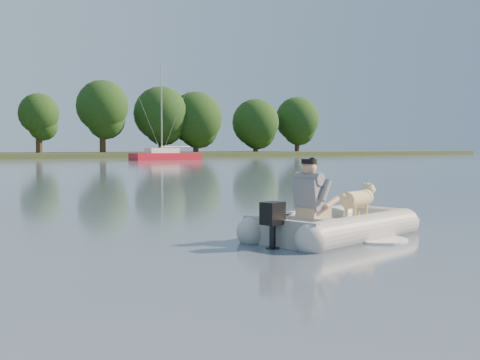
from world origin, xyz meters
TOP-DOWN VIEW (x-y plane):
  - water at (0.00, 0.00)m, footprint 160.00×160.00m
  - treeline at (9.66, 61.06)m, footprint 91.85×7.35m
  - dinghy at (0.43, -0.28)m, footprint 4.88×4.08m
  - man at (-0.18, -0.39)m, footprint 0.75×0.68m
  - dog at (0.96, -0.10)m, footprint 0.86×0.48m
  - outboard_motor at (-0.98, -0.63)m, footprint 0.41×0.33m
  - sailboat at (19.29, 45.36)m, footprint 6.94×2.42m

SIDE VIEW (x-z plane):
  - water at x=0.00m, z-range 0.00..0.00m
  - outboard_motor at x=-0.98m, z-range -0.07..0.62m
  - sailboat at x=19.29m, z-range -4.29..5.12m
  - dog at x=0.96m, z-range 0.18..0.72m
  - dinghy at x=0.43m, z-range -0.10..1.12m
  - man at x=-0.18m, z-range 0.21..1.15m
  - treeline at x=9.66m, z-range 0.65..9.92m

